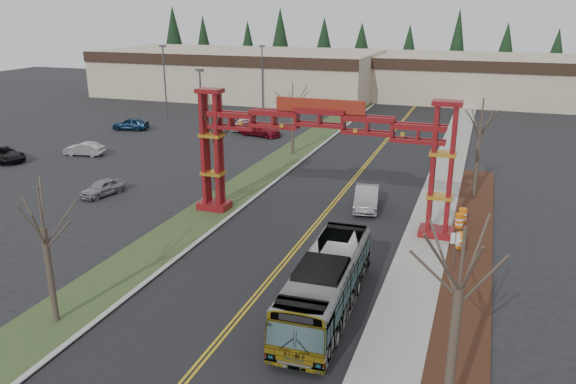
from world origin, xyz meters
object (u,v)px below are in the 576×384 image
at_px(silver_sedan, 366,198).
at_px(parked_car_far_a, 244,125).
at_px(street_sign, 455,244).
at_px(light_pole_mid, 165,77).
at_px(parked_car_mid_b, 131,124).
at_px(parked_car_near_b, 84,149).
at_px(bare_tree_right_far, 481,126).
at_px(parked_car_mid_a, 260,129).
at_px(retail_building_east, 488,78).
at_px(parked_car_near_c, 4,154).
at_px(light_pole_near, 201,106).
at_px(barrel_south, 461,241).
at_px(bare_tree_right_near, 459,290).
at_px(transit_bus, 326,284).
at_px(barrel_mid, 459,221).
at_px(bare_tree_median_far, 293,103).
at_px(retail_building_west, 240,73).
at_px(bare_tree_median_mid, 215,135).
at_px(bare_tree_median_near, 43,228).
at_px(barrel_north, 463,216).
at_px(gateway_arch, 319,138).
at_px(parked_car_near_a, 103,188).
at_px(light_pole_far, 262,72).

relative_size(silver_sedan, parked_car_far_a, 1.21).
bearing_deg(street_sign, light_pole_mid, 138.39).
bearing_deg(parked_car_mid_b, parked_car_far_a, 97.82).
distance_m(parked_car_near_b, street_sign, 39.95).
bearing_deg(silver_sedan, parked_car_far_a, 121.91).
distance_m(parked_car_far_a, bare_tree_right_far, 33.06).
bearing_deg(parked_car_mid_a, retail_building_east, -20.08).
height_order(parked_car_near_c, light_pole_near, light_pole_near).
distance_m(parked_car_mid_a, parked_car_mid_b, 16.33).
bearing_deg(barrel_south, bare_tree_right_near, -88.66).
xyz_separation_m(parked_car_near_b, parked_car_mid_a, (13.25, 14.49, 0.10)).
relative_size(transit_bus, barrel_mid, 9.97).
bearing_deg(transit_bus, bare_tree_right_near, -51.02).
bearing_deg(bare_tree_median_far, silver_sedan, -52.48).
bearing_deg(parked_car_far_a, bare_tree_right_far, -24.97).
xyz_separation_m(retail_building_west, light_pole_mid, (-0.39, -23.43, 1.83)).
bearing_deg(bare_tree_median_mid, parked_car_near_b, 153.94).
bearing_deg(bare_tree_median_far, light_pole_near, -161.56).
height_order(bare_tree_median_near, barrel_north, bare_tree_median_near).
distance_m(gateway_arch, parked_car_near_c, 34.42).
relative_size(parked_car_mid_b, bare_tree_right_near, 0.55).
bearing_deg(barrel_mid, parked_car_near_a, -175.70).
distance_m(gateway_arch, retail_building_west, 61.78).
relative_size(parked_car_near_b, bare_tree_median_mid, 0.52).
xyz_separation_m(light_pole_mid, barrel_south, (39.99, -32.07, -5.04)).
distance_m(retail_building_east, street_sign, 66.77).
relative_size(silver_sedan, parked_car_mid_b, 1.10).
distance_m(gateway_arch, retail_building_east, 62.80).
bearing_deg(gateway_arch, retail_building_west, 119.07).
xyz_separation_m(parked_car_far_a, bare_tree_median_mid, (9.43, -26.31, 4.83)).
bearing_deg(transit_bus, bare_tree_median_near, -158.39).
bearing_deg(bare_tree_median_far, street_sign, -52.37).
height_order(bare_tree_median_far, street_sign, bare_tree_median_far).
height_order(bare_tree_right_near, barrel_mid, bare_tree_right_near).
xyz_separation_m(silver_sedan, parked_car_near_c, (-36.08, 1.68, -0.09)).
xyz_separation_m(transit_bus, parked_car_near_a, (-21.68, 11.52, -0.86)).
distance_m(bare_tree_right_near, light_pole_far, 68.91).
bearing_deg(light_pole_near, bare_tree_right_near, -51.46).
height_order(retail_building_east, bare_tree_median_near, retail_building_east).
relative_size(retail_building_west, barrel_mid, 42.60).
distance_m(gateway_arch, parked_car_mid_b, 38.32).
relative_size(light_pole_far, barrel_mid, 8.46).
xyz_separation_m(silver_sedan, light_pole_far, (-23.90, 38.69, 4.48)).
bearing_deg(barrel_mid, parked_car_near_c, 175.15).
relative_size(light_pole_near, barrel_north, 7.93).
distance_m(gateway_arch, bare_tree_right_near, 21.18).
relative_size(parked_car_near_a, barrel_mid, 3.49).
height_order(bare_tree_median_near, bare_tree_right_near, bare_tree_right_near).
bearing_deg(gateway_arch, light_pole_near, 138.37).
bearing_deg(bare_tree_median_far, barrel_mid, -42.21).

